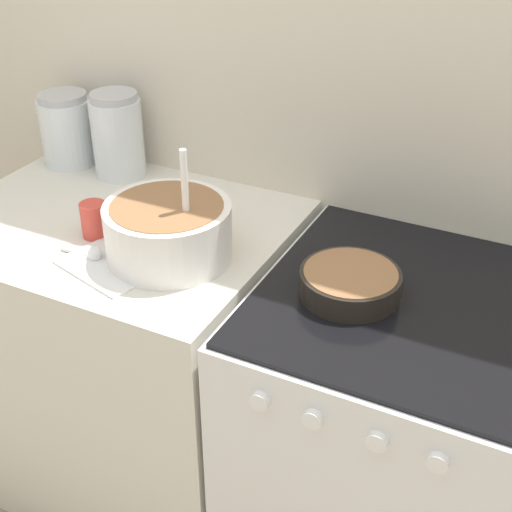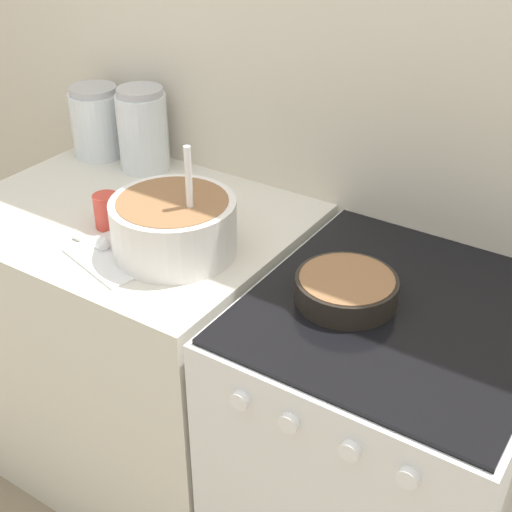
{
  "view_description": "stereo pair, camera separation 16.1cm",
  "coord_description": "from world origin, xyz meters",
  "px_view_note": "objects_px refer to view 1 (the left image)",
  "views": [
    {
      "loc": [
        0.61,
        -0.94,
        1.78
      ],
      "look_at": [
        0.0,
        0.28,
        0.94
      ],
      "focal_mm": 50.0,
      "sensor_mm": 36.0,
      "label": 1
    },
    {
      "loc": [
        0.75,
        -0.86,
        1.78
      ],
      "look_at": [
        0.0,
        0.28,
        0.94
      ],
      "focal_mm": 50.0,
      "sensor_mm": 36.0,
      "label": 2
    }
  ],
  "objects_px": {
    "stove": "(384,443)",
    "baking_pan": "(350,282)",
    "mixing_bowl": "(168,228)",
    "tin_can": "(94,220)",
    "storage_jar_left": "(68,134)",
    "storage_jar_middle": "(118,140)"
  },
  "relations": [
    {
      "from": "storage_jar_middle",
      "to": "tin_can",
      "type": "height_order",
      "value": "storage_jar_middle"
    },
    {
      "from": "baking_pan",
      "to": "storage_jar_middle",
      "type": "height_order",
      "value": "storage_jar_middle"
    },
    {
      "from": "mixing_bowl",
      "to": "storage_jar_left",
      "type": "distance_m",
      "value": 0.66
    },
    {
      "from": "baking_pan",
      "to": "tin_can",
      "type": "height_order",
      "value": "tin_can"
    },
    {
      "from": "stove",
      "to": "mixing_bowl",
      "type": "bearing_deg",
      "value": -171.39
    },
    {
      "from": "stove",
      "to": "mixing_bowl",
      "type": "distance_m",
      "value": 0.76
    },
    {
      "from": "baking_pan",
      "to": "storage_jar_middle",
      "type": "xyz_separation_m",
      "value": [
        -0.82,
        0.29,
        0.07
      ]
    },
    {
      "from": "stove",
      "to": "mixing_bowl",
      "type": "xyz_separation_m",
      "value": [
        -0.55,
        -0.08,
        0.52
      ]
    },
    {
      "from": "storage_jar_left",
      "to": "tin_can",
      "type": "height_order",
      "value": "storage_jar_left"
    },
    {
      "from": "mixing_bowl",
      "to": "storage_jar_left",
      "type": "bearing_deg",
      "value": 149.51
    },
    {
      "from": "storage_jar_left",
      "to": "tin_can",
      "type": "distance_m",
      "value": 0.48
    },
    {
      "from": "baking_pan",
      "to": "stove",
      "type": "bearing_deg",
      "value": 20.6
    },
    {
      "from": "stove",
      "to": "baking_pan",
      "type": "relative_size",
      "value": 4.0
    },
    {
      "from": "tin_can",
      "to": "storage_jar_left",
      "type": "bearing_deg",
      "value": 136.12
    },
    {
      "from": "mixing_bowl",
      "to": "storage_jar_middle",
      "type": "height_order",
      "value": "mixing_bowl"
    },
    {
      "from": "stove",
      "to": "storage_jar_left",
      "type": "xyz_separation_m",
      "value": [
        -1.11,
        0.25,
        0.54
      ]
    },
    {
      "from": "mixing_bowl",
      "to": "baking_pan",
      "type": "bearing_deg",
      "value": 5.39
    },
    {
      "from": "stove",
      "to": "storage_jar_middle",
      "type": "distance_m",
      "value": 1.11
    },
    {
      "from": "mixing_bowl",
      "to": "tin_can",
      "type": "xyz_separation_m",
      "value": [
        -0.22,
        0.0,
        -0.03
      ]
    },
    {
      "from": "tin_can",
      "to": "baking_pan",
      "type": "bearing_deg",
      "value": 3.4
    },
    {
      "from": "storage_jar_left",
      "to": "storage_jar_middle",
      "type": "bearing_deg",
      "value": 0.0
    },
    {
      "from": "baking_pan",
      "to": "storage_jar_middle",
      "type": "relative_size",
      "value": 0.91
    }
  ]
}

